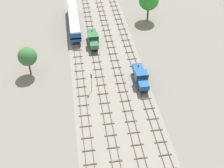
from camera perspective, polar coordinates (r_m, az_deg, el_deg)
ground_plane at (r=81.20m, az=-1.49°, el=5.53°), size 480.00×480.00×0.00m
ballast_bed at (r=81.20m, az=-1.49°, el=5.53°), size 17.44×176.00×0.01m
track_far_left at (r=81.57m, az=-6.30°, el=5.58°), size 2.40×126.00×0.29m
track_left at (r=81.76m, az=-3.15°, el=5.86°), size 2.40×126.00×0.29m
track_centre_left at (r=82.19m, az=-0.03°, el=6.13°), size 2.40×126.00×0.29m
track_centre at (r=82.86m, az=3.05°, el=6.38°), size 2.40×126.00×0.29m
shunter_loco_centre_nearest at (r=70.71m, az=5.25°, el=1.43°), size 2.74×8.46×3.10m
shunter_loco_left_near at (r=83.69m, az=-3.46°, el=8.26°), size 2.74×8.46×3.10m
diesel_railcar_far_left_mid at (r=92.08m, az=-6.97°, el=11.60°), size 2.96×20.50×3.80m
signal_post_nearest at (r=67.93m, az=-3.77°, el=0.73°), size 0.28×0.47×4.66m
lineside_tree_0 at (r=73.83m, az=-15.10°, el=4.83°), size 4.35×4.35×7.22m
lineside_tree_1 at (r=94.29m, az=6.70°, el=14.86°), size 5.84×5.84×9.27m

